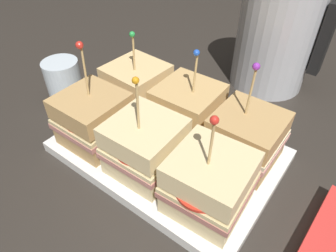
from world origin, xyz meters
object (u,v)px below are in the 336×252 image
object	(u,v)px
sandwich_front_center	(144,146)
sandwich_back_center	(188,111)
sandwich_back_left	(137,88)
drinking_glass	(64,82)
sandwich_back_right	(246,138)
kettle_steel	(277,32)
serving_platter	(168,151)
sandwich_front_right	(209,183)
sandwich_front_left	(93,119)

from	to	relation	value
sandwich_front_center	sandwich_back_center	xyz separation A→B (m)	(0.00, 0.11, 0.00)
sandwich_back_left	drinking_glass	xyz separation A→B (m)	(-0.14, -0.05, -0.02)
sandwich_back_center	sandwich_back_right	bearing A→B (deg)	-0.63
kettle_steel	serving_platter	bearing A→B (deg)	-96.98
serving_platter	sandwich_back_center	world-z (taller)	sandwich_back_center
serving_platter	sandwich_front_center	xyz separation A→B (m)	(-0.00, -0.05, 0.05)
sandwich_back_right	serving_platter	bearing A→B (deg)	-153.81
serving_platter	sandwich_back_center	bearing A→B (deg)	87.91
serving_platter	sandwich_front_right	world-z (taller)	sandwich_front_right
sandwich_front_left	drinking_glass	bearing A→B (deg)	159.86
serving_platter	kettle_steel	xyz separation A→B (m)	(0.04, 0.30, 0.11)
serving_platter	sandwich_back_left	distance (m)	0.13
sandwich_front_left	sandwich_back_left	distance (m)	0.11
sandwich_back_left	sandwich_front_right	bearing A→B (deg)	-26.71
sandwich_back_center	drinking_glass	xyz separation A→B (m)	(-0.25, -0.05, -0.02)
sandwich_back_right	kettle_steel	distance (m)	0.27
sandwich_back_center	drinking_glass	world-z (taller)	sandwich_back_center
drinking_glass	serving_platter	bearing A→B (deg)	0.32
sandwich_back_left	sandwich_back_right	bearing A→B (deg)	-0.40
sandwich_front_right	kettle_steel	xyz separation A→B (m)	(-0.07, 0.36, 0.05)
sandwich_front_right	sandwich_back_left	world-z (taller)	sandwich_front_right
sandwich_back_left	sandwich_back_center	xyz separation A→B (m)	(0.11, -0.00, 0.00)
sandwich_front_left	kettle_steel	xyz separation A→B (m)	(0.14, 0.36, 0.05)
sandwich_front_center	kettle_steel	xyz separation A→B (m)	(0.04, 0.36, 0.05)
sandwich_back_right	sandwich_front_center	bearing A→B (deg)	-135.34
sandwich_front_right	sandwich_back_center	bearing A→B (deg)	133.88
sandwich_back_left	sandwich_back_center	size ratio (longest dim) A/B	0.99
sandwich_front_left	sandwich_front_center	bearing A→B (deg)	0.98
sandwich_front_center	sandwich_front_right	bearing A→B (deg)	-0.86
sandwich_back_left	sandwich_front_left	bearing A→B (deg)	-87.85
sandwich_front_left	sandwich_front_right	xyz separation A→B (m)	(0.21, 0.00, -0.00)
serving_platter	sandwich_front_center	size ratio (longest dim) A/B	2.11
sandwich_front_right	sandwich_back_center	distance (m)	0.15
sandwich_front_right	sandwich_front_left	bearing A→B (deg)	-179.95
serving_platter	sandwich_front_left	size ratio (longest dim) A/B	2.02
kettle_steel	drinking_glass	xyz separation A→B (m)	(-0.29, -0.31, -0.07)
sandwich_front_left	drinking_glass	size ratio (longest dim) A/B	1.92
serving_platter	kettle_steel	world-z (taller)	kettle_steel
sandwich_back_right	drinking_glass	world-z (taller)	sandwich_back_right
sandwich_front_center	drinking_glass	distance (m)	0.25
sandwich_front_center	sandwich_back_left	size ratio (longest dim) A/B	1.06
sandwich_front_right	sandwich_back_left	size ratio (longest dim) A/B	1.01
sandwich_front_right	sandwich_back_center	size ratio (longest dim) A/B	1.00
sandwich_front_left	sandwich_back_left	size ratio (longest dim) A/B	1.11
sandwich_front_left	sandwich_back_center	bearing A→B (deg)	45.21
sandwich_front_right	sandwich_back_right	bearing A→B (deg)	90.47
sandwich_front_center	sandwich_back_left	distance (m)	0.15
sandwich_back_center	kettle_steel	bearing A→B (deg)	82.01
sandwich_back_left	sandwich_back_right	world-z (taller)	sandwich_back_right
sandwich_back_left	sandwich_back_right	size ratio (longest dim) A/B	0.95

